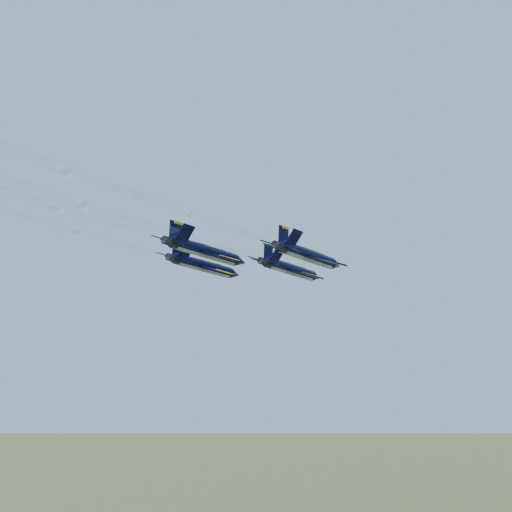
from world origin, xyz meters
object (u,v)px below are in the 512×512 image
at_px(jet_lead, 291,270).
at_px(jet_right, 309,256).
at_px(jet_slot, 207,252).
at_px(jet_left, 205,266).

height_order(jet_lead, jet_right, same).
bearing_deg(jet_right, jet_slot, -130.47).
bearing_deg(jet_left, jet_lead, 51.09).
bearing_deg(jet_slot, jet_left, 131.21).
relative_size(jet_right, jet_slot, 1.00).
bearing_deg(jet_slot, jet_lead, 90.68).
xyz_separation_m(jet_right, jet_slot, (-11.27, -9.02, 0.00)).
bearing_deg(jet_right, jet_lead, 133.57).
distance_m(jet_lead, jet_right, 13.95).
xyz_separation_m(jet_left, jet_right, (18.16, -2.75, 0.00)).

